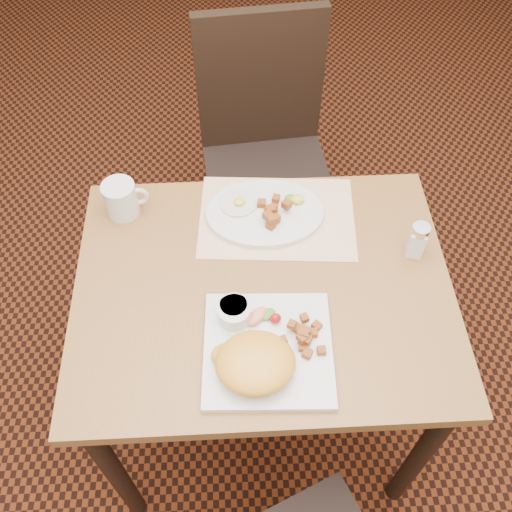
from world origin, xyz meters
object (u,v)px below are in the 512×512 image
at_px(table, 263,310).
at_px(plate_square, 268,349).
at_px(chair_far, 265,145).
at_px(salt_shaker, 417,240).
at_px(plate_oval, 265,213).
at_px(coffee_mug, 122,199).

xyz_separation_m(table, plate_square, (-0.00, -0.17, 0.12)).
bearing_deg(chair_far, salt_shaker, 111.65).
relative_size(chair_far, plate_oval, 3.19).
relative_size(salt_shaker, coffee_mug, 0.86).
bearing_deg(salt_shaker, table, -168.05).
relative_size(plate_square, plate_oval, 0.92).
height_order(salt_shaker, coffee_mug, salt_shaker).
distance_m(plate_square, salt_shaker, 0.45).
xyz_separation_m(chair_far, plate_oval, (-0.03, -0.50, 0.22)).
xyz_separation_m(chair_far, plate_square, (-0.05, -0.89, 0.22)).
height_order(table, chair_far, chair_far).
distance_m(table, plate_square, 0.21).
relative_size(plate_oval, salt_shaker, 3.05).
bearing_deg(plate_square, plate_oval, 87.57).
distance_m(table, salt_shaker, 0.42).
bearing_deg(coffee_mug, chair_far, 49.23).
xyz_separation_m(plate_square, coffee_mug, (-0.35, 0.43, 0.04)).
distance_m(table, coffee_mug, 0.46).
bearing_deg(salt_shaker, chair_far, 117.24).
distance_m(plate_square, coffee_mug, 0.55).
distance_m(table, chair_far, 0.72).
bearing_deg(coffee_mug, salt_shaker, -13.45).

